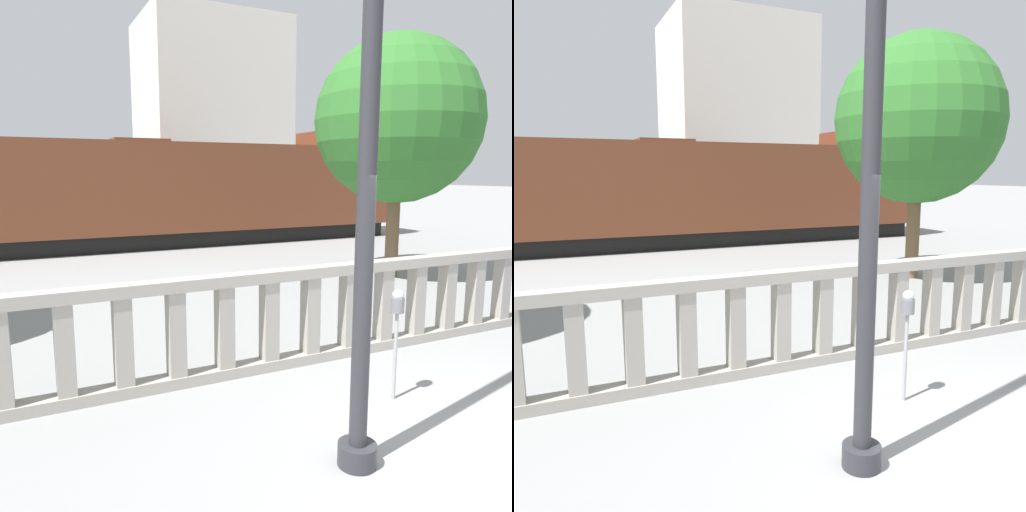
% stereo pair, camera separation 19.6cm
% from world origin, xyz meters
% --- Properties ---
extents(balustrade, '(16.51, 0.24, 1.30)m').
position_xyz_m(balustrade, '(-0.00, 3.05, 0.65)').
color(balustrade, '#9E998E').
rests_on(balustrade, ground).
extents(parking_meter, '(0.15, 0.15, 1.26)m').
position_xyz_m(parking_meter, '(-0.05, 1.68, 0.98)').
color(parking_meter, '#99999E').
rests_on(parking_meter, ground).
extents(train_near, '(27.56, 2.72, 4.11)m').
position_xyz_m(train_near, '(-3.70, 14.69, 1.84)').
color(train_near, black).
rests_on(train_near, ground).
extents(building_block, '(8.77, 7.23, 12.14)m').
position_xyz_m(building_block, '(8.25, 29.55, 6.07)').
color(building_block, beige).
rests_on(building_block, ground).
extents(tree_right, '(3.87, 3.87, 5.67)m').
position_xyz_m(tree_right, '(4.45, 6.99, 3.72)').
color(tree_right, brown).
rests_on(tree_right, ground).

